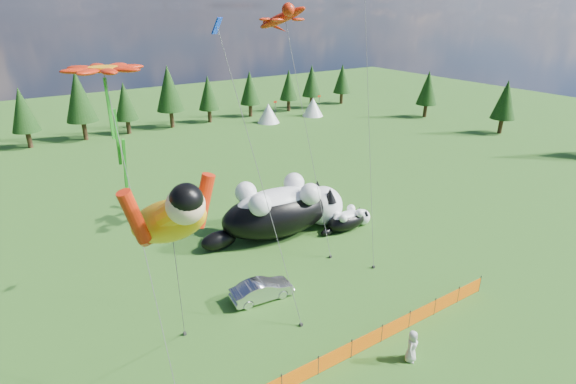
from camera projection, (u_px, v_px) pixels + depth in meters
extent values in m
plane|color=#153C0B|center=(299.00, 330.00, 23.69)|extent=(160.00, 160.00, 0.00)
cylinder|color=#262626|center=(282.00, 384.00, 19.64)|extent=(0.06, 0.06, 1.10)
cylinder|color=#262626|center=(318.00, 365.00, 20.65)|extent=(0.06, 0.06, 1.10)
cylinder|color=#262626|center=(351.00, 348.00, 21.66)|extent=(0.06, 0.06, 1.10)
cylinder|color=#262626|center=(382.00, 333.00, 22.67)|extent=(0.06, 0.06, 1.10)
cylinder|color=#262626|center=(409.00, 319.00, 23.68)|extent=(0.06, 0.06, 1.10)
cylinder|color=#262626|center=(435.00, 306.00, 24.69)|extent=(0.06, 0.06, 1.10)
cylinder|color=#262626|center=(458.00, 294.00, 25.70)|extent=(0.06, 0.06, 1.10)
cylinder|color=#262626|center=(480.00, 284.00, 26.71)|extent=(0.06, 0.06, 1.10)
cube|color=#FF6305|center=(300.00, 375.00, 20.17)|extent=(2.00, 0.04, 0.90)
cube|color=#FF6305|center=(335.00, 357.00, 21.18)|extent=(2.00, 0.04, 0.90)
cube|color=#FF6305|center=(367.00, 341.00, 22.19)|extent=(2.00, 0.04, 0.90)
cube|color=#FF6305|center=(396.00, 327.00, 23.20)|extent=(2.00, 0.04, 0.90)
cube|color=#FF6305|center=(422.00, 313.00, 24.21)|extent=(2.00, 0.04, 0.90)
cube|color=#FF6305|center=(447.00, 301.00, 25.22)|extent=(2.00, 0.04, 0.90)
cube|color=#FF6305|center=(469.00, 290.00, 26.22)|extent=(2.00, 0.04, 0.90)
ellipsoid|color=black|center=(277.00, 214.00, 32.98)|extent=(8.88, 4.74, 3.42)
ellipsoid|color=white|center=(277.00, 203.00, 32.65)|extent=(6.69, 3.42, 2.09)
sphere|color=white|center=(323.00, 206.00, 34.78)|extent=(3.04, 3.04, 3.04)
sphere|color=#E55959|center=(337.00, 202.00, 35.34)|extent=(0.43, 0.43, 0.43)
ellipsoid|color=black|center=(219.00, 240.00, 31.40)|extent=(2.77, 1.56, 1.33)
cone|color=black|center=(330.00, 195.00, 33.57)|extent=(1.06, 1.06, 1.06)
cone|color=black|center=(317.00, 187.00, 35.05)|extent=(1.06, 1.06, 1.06)
sphere|color=white|center=(294.00, 183.00, 34.27)|extent=(1.60, 1.60, 1.60)
sphere|color=white|center=(310.00, 194.00, 32.25)|extent=(1.60, 1.60, 1.60)
sphere|color=white|center=(246.00, 192.00, 32.54)|extent=(1.60, 1.60, 1.60)
sphere|color=white|center=(260.00, 205.00, 30.52)|extent=(1.60, 1.60, 1.60)
ellipsoid|color=black|center=(346.00, 221.00, 34.14)|extent=(3.46, 1.62, 1.38)
ellipsoid|color=white|center=(347.00, 217.00, 34.01)|extent=(2.61, 1.16, 0.84)
sphere|color=white|center=(362.00, 217.00, 34.99)|extent=(1.23, 1.23, 1.23)
sphere|color=#E55959|center=(367.00, 215.00, 35.25)|extent=(0.17, 0.17, 0.17)
ellipsoid|color=black|center=(327.00, 232.00, 33.37)|extent=(1.08, 0.54, 0.54)
cone|color=black|center=(366.00, 213.00, 34.52)|extent=(0.43, 0.43, 0.43)
cone|color=black|center=(360.00, 210.00, 35.09)|extent=(0.43, 0.43, 0.43)
sphere|color=white|center=(351.00, 208.00, 34.71)|extent=(0.64, 0.64, 0.64)
sphere|color=white|center=(360.00, 213.00, 33.94)|extent=(0.64, 0.64, 0.64)
sphere|color=white|center=(335.00, 213.00, 33.89)|extent=(0.64, 0.64, 0.64)
sphere|color=white|center=(343.00, 218.00, 33.12)|extent=(0.64, 0.64, 0.64)
imported|color=silver|center=(262.00, 290.00, 26.02)|extent=(3.80, 1.64, 1.22)
imported|color=beige|center=(412.00, 346.00, 21.38)|extent=(0.98, 0.86, 1.68)
cylinder|color=#595959|center=(178.00, 290.00, 18.84)|extent=(0.03, 0.03, 11.06)
cube|color=#262626|center=(185.00, 334.00, 23.34)|extent=(0.15, 0.15, 0.16)
cylinder|color=#595959|center=(307.00, 138.00, 30.10)|extent=(0.03, 0.03, 16.25)
cube|color=#262626|center=(331.00, 257.00, 30.48)|extent=(0.15, 0.15, 0.16)
cylinder|color=#595959|center=(144.00, 251.00, 17.72)|extent=(0.03, 0.03, 14.25)
cube|color=#1D951B|center=(114.00, 139.00, 17.91)|extent=(0.22, 0.22, 4.78)
cylinder|color=#595959|center=(262.00, 184.00, 22.57)|extent=(0.03, 0.03, 15.69)
cube|color=#262626|center=(301.00, 325.00, 23.99)|extent=(0.15, 0.15, 0.16)
cylinder|color=#595959|center=(368.00, 93.00, 28.11)|extent=(0.03, 0.03, 22.27)
cube|color=#262626|center=(373.00, 267.00, 29.29)|extent=(0.15, 0.15, 0.16)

